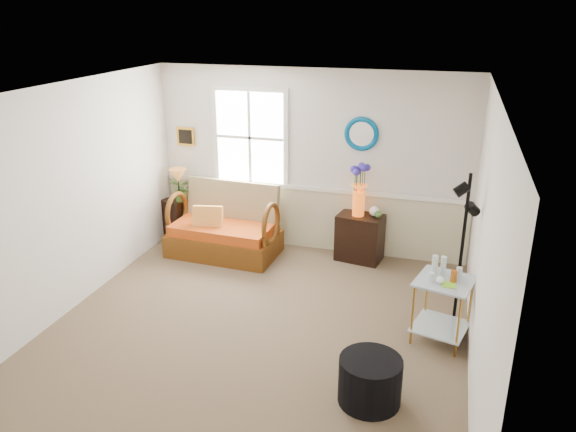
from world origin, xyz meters
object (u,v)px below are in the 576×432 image
(loveseat, at_px, (223,222))
(floor_lamp, at_px, (461,255))
(lamp_stand, at_px, (178,218))
(cabinet, at_px, (360,238))
(ottoman, at_px, (370,381))
(side_table, at_px, (442,310))

(loveseat, relative_size, floor_lamp, 0.85)
(lamp_stand, xyz_separation_m, cabinet, (2.81, -0.02, 0.02))
(lamp_stand, relative_size, ottoman, 1.09)
(lamp_stand, bearing_deg, cabinet, -0.42)
(side_table, bearing_deg, lamp_stand, 155.65)
(lamp_stand, relative_size, floor_lamp, 0.35)
(ottoman, bearing_deg, floor_lamp, 64.50)
(loveseat, relative_size, ottoman, 2.68)
(lamp_stand, xyz_separation_m, side_table, (3.99, -1.80, 0.04))
(cabinet, relative_size, floor_lamp, 0.37)
(loveseat, height_order, side_table, loveseat)
(cabinet, bearing_deg, loveseat, -159.86)
(side_table, height_order, floor_lamp, floor_lamp)
(cabinet, xyz_separation_m, floor_lamp, (1.31, -1.51, 0.57))
(loveseat, bearing_deg, ottoman, -43.70)
(cabinet, height_order, floor_lamp, floor_lamp)
(lamp_stand, relative_size, cabinet, 0.94)
(floor_lamp, height_order, ottoman, floor_lamp)
(lamp_stand, height_order, side_table, side_table)
(cabinet, xyz_separation_m, ottoman, (0.61, -3.00, -0.11))
(loveseat, distance_m, floor_lamp, 3.44)
(ottoman, bearing_deg, loveseat, 133.51)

